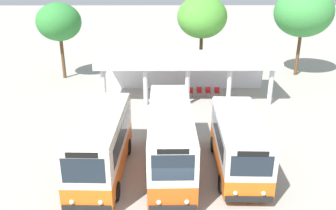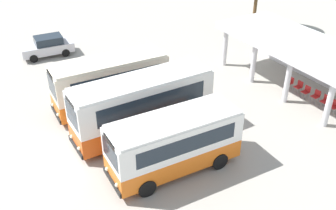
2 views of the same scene
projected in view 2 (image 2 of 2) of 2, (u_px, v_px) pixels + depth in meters
name	position (u px, v px, depth m)	size (l,w,h in m)	color
ground_plane	(54.00, 161.00, 20.07)	(180.00, 180.00, 0.00)	#A39E93
city_bus_nearest_orange	(110.00, 82.00, 23.75)	(2.53, 7.21, 3.33)	black
city_bus_second_in_row	(142.00, 104.00, 21.26)	(2.36, 8.09, 3.50)	black
city_bus_middle_cream	(174.00, 142.00, 18.71)	(2.53, 6.71, 3.04)	black
parked_car_flank	(47.00, 46.00, 31.19)	(2.03, 4.19, 1.62)	black
terminal_canopy	(318.00, 58.00, 25.03)	(14.29, 4.92, 3.40)	silver
waiting_chair_end_by_column	(290.00, 82.00, 26.53)	(0.46, 0.46, 0.86)	slate
waiting_chair_second_from_end	(299.00, 86.00, 26.02)	(0.46, 0.46, 0.86)	slate
waiting_chair_middle_seat	(306.00, 91.00, 25.44)	(0.46, 0.46, 0.86)	slate
waiting_chair_fourth_seat	(316.00, 95.00, 24.93)	(0.46, 0.46, 0.86)	slate
waiting_chair_fifth_seat	(325.00, 100.00, 24.39)	(0.46, 0.46, 0.86)	slate
waiting_chair_far_end_seat	(334.00, 106.00, 23.82)	(0.46, 0.46, 0.86)	slate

